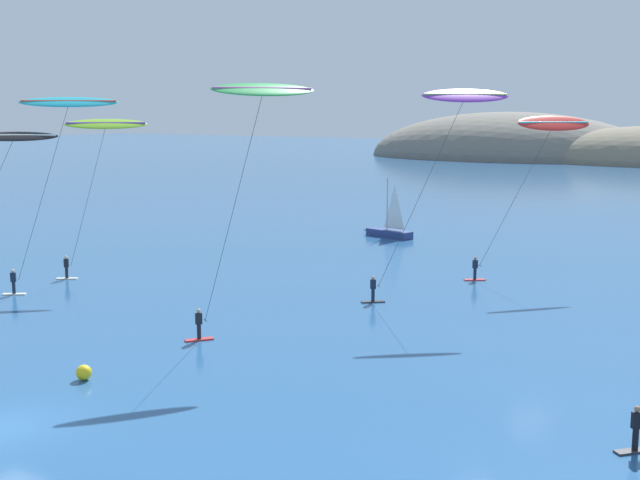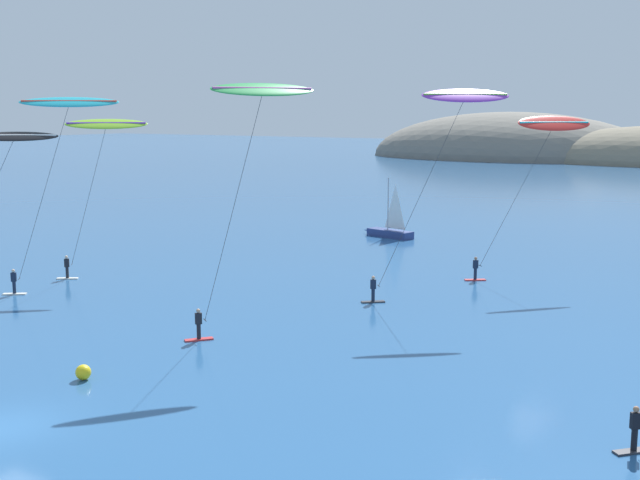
# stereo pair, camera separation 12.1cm
# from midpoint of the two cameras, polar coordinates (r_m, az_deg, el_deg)

# --- Properties ---
(ground_plane) EXTENTS (600.00, 600.00, 0.00)m
(ground_plane) POSITION_cam_midpoint_polar(r_m,az_deg,el_deg) (33.63, -21.46, -12.33)
(ground_plane) COLOR #285689
(sailboat_near) EXTENTS (5.96, 2.52, 5.70)m
(sailboat_near) POSITION_cam_midpoint_polar(r_m,az_deg,el_deg) (77.30, 4.88, 0.70)
(sailboat_near) COLOR navy
(sailboat_near) RESTS_ON ground
(kitesurfer_black) EXTENTS (6.44, 6.15, 10.77)m
(kitesurfer_black) POSITION_cam_midpoint_polar(r_m,az_deg,el_deg) (53.27, -21.28, 5.85)
(kitesurfer_black) COLOR #2D2D33
(kitesurfer_black) RESTS_ON ground
(kitesurfer_purple) EXTENTS (7.65, 6.57, 13.41)m
(kitesurfer_purple) POSITION_cam_midpoint_polar(r_m,az_deg,el_deg) (50.84, 9.90, 9.09)
(kitesurfer_purple) COLOR #2D2D33
(kitesurfer_purple) RESTS_ON ground
(kitesurfer_red) EXTENTS (7.11, 7.50, 11.70)m
(kitesurfer_red) POSITION_cam_midpoint_polar(r_m,az_deg,el_deg) (59.85, 16.03, 7.32)
(kitesurfer_red) COLOR red
(kitesurfer_red) RESTS_ON ground
(kitesurfer_cyan) EXTENTS (6.62, 5.69, 12.93)m
(kitesurfer_cyan) POSITION_cam_midpoint_polar(r_m,az_deg,el_deg) (54.63, -17.63, 8.36)
(kitesurfer_cyan) COLOR silver
(kitesurfer_cyan) RESTS_ON ground
(kitesurfer_lime) EXTENTS (5.64, 5.08, 11.48)m
(kitesurfer_lime) POSITION_cam_midpoint_polar(r_m,az_deg,el_deg) (59.11, -15.10, 7.17)
(kitesurfer_lime) COLOR silver
(kitesurfer_lime) RESTS_ON ground
(kitesurfer_green) EXTENTS (5.01, 6.40, 13.49)m
(kitesurfer_green) POSITION_cam_midpoint_polar(r_m,az_deg,el_deg) (42.32, -4.34, 9.37)
(kitesurfer_green) COLOR red
(kitesurfer_green) RESTS_ON ground
(marker_buoy) EXTENTS (0.70, 0.70, 0.70)m
(marker_buoy) POSITION_cam_midpoint_polar(r_m,az_deg,el_deg) (38.00, -16.40, -9.01)
(marker_buoy) COLOR yellow
(marker_buoy) RESTS_ON ground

